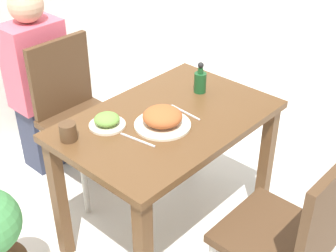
# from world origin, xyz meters

# --- Properties ---
(ground_plane) EXTENTS (16.00, 16.00, 0.00)m
(ground_plane) POSITION_xyz_m (0.00, 0.00, 0.00)
(ground_plane) COLOR silver
(dining_table) EXTENTS (1.04, 0.68, 0.74)m
(dining_table) POSITION_xyz_m (0.00, 0.00, 0.62)
(dining_table) COLOR brown
(dining_table) RESTS_ON ground_plane
(chair_near) EXTENTS (0.42, 0.42, 0.91)m
(chair_near) POSITION_xyz_m (-0.06, -0.74, 0.52)
(chair_near) COLOR #4C331E
(chair_near) RESTS_ON ground_plane
(chair_far) EXTENTS (0.42, 0.42, 0.91)m
(chair_far) POSITION_xyz_m (-0.02, 0.71, 0.52)
(chair_far) COLOR #4C331E
(chair_far) RESTS_ON ground_plane
(food_plate) EXTENTS (0.26, 0.26, 0.09)m
(food_plate) POSITION_xyz_m (-0.08, -0.03, 0.78)
(food_plate) COLOR beige
(food_plate) RESTS_ON dining_table
(side_plate) EXTENTS (0.17, 0.17, 0.06)m
(side_plate) POSITION_xyz_m (-0.25, 0.15, 0.77)
(side_plate) COLOR beige
(side_plate) RESTS_ON dining_table
(drink_cup) EXTENTS (0.08, 0.08, 0.08)m
(drink_cup) POSITION_xyz_m (-0.44, 0.19, 0.78)
(drink_cup) COLOR #4C331E
(drink_cup) RESTS_ON dining_table
(sauce_bottle) EXTENTS (0.06, 0.06, 0.17)m
(sauce_bottle) POSITION_xyz_m (0.30, 0.05, 0.80)
(sauce_bottle) COLOR #194C23
(sauce_bottle) RESTS_ON dining_table
(fork_utensil) EXTENTS (0.04, 0.18, 0.00)m
(fork_utensil) POSITION_xyz_m (-0.24, -0.03, 0.74)
(fork_utensil) COLOR silver
(fork_utensil) RESTS_ON dining_table
(spoon_utensil) EXTENTS (0.02, 0.19, 0.00)m
(spoon_utensil) POSITION_xyz_m (0.09, -0.03, 0.74)
(spoon_utensil) COLOR silver
(spoon_utensil) RESTS_ON dining_table
(person_figure) EXTENTS (0.34, 0.22, 1.17)m
(person_figure) POSITION_xyz_m (-0.05, 1.03, 0.58)
(person_figure) COLOR #2D3347
(person_figure) RESTS_ON ground_plane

